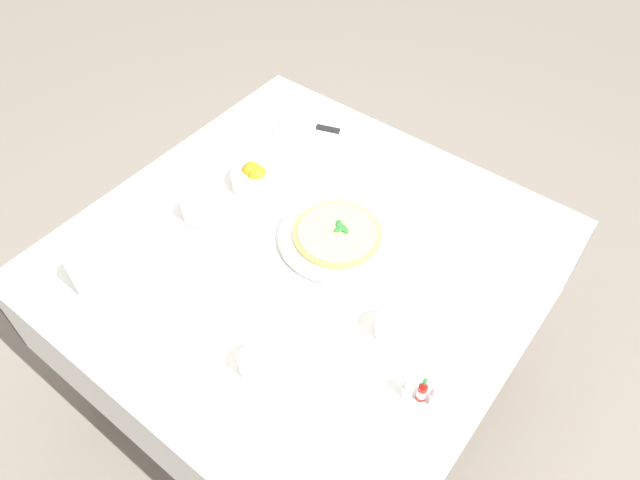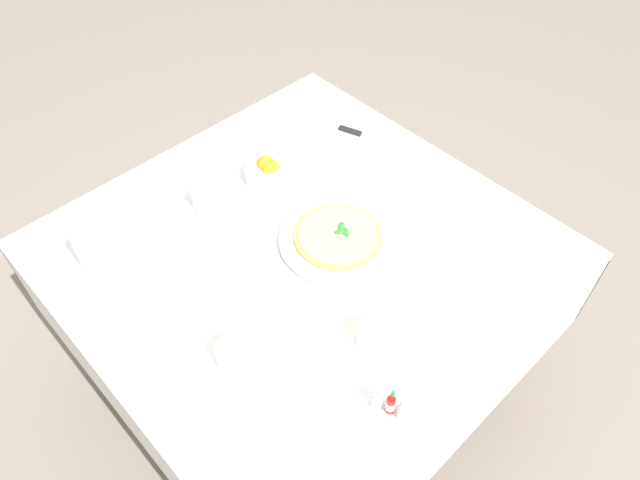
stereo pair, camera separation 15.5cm
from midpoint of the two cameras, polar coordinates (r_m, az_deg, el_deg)
The scene contains 14 objects.
ground_plane at distance 2.16m, azimuth -3.34°, elevation -13.69°, with size 8.00×8.00×0.00m, color slate.
dining_table at distance 1.65m, azimuth -4.26°, elevation -3.98°, with size 1.15×1.15×0.73m.
pizza_plate at distance 1.56m, azimuth -1.17°, elevation 0.15°, with size 0.31×0.31×0.02m.
pizza at distance 1.55m, azimuth -1.17°, elevation 0.49°, with size 0.23×0.23×0.02m.
coffee_cup_left_edge at distance 1.34m, azimuth -9.51°, elevation -12.04°, with size 0.13×0.13×0.06m.
coffee_cup_back_corner at distance 1.38m, azimuth 3.72°, elevation -8.60°, with size 0.13×0.13×0.06m.
coffee_cup_far_left at distance 1.65m, azimuth -14.45°, elevation 2.51°, with size 0.13×0.13×0.06m.
water_glass_near_left at distance 1.56m, azimuth -24.13°, elevation -3.43°, with size 0.07×0.07×0.12m.
napkin_folded at distance 1.90m, azimuth -2.98°, elevation 10.48°, with size 0.25×0.18×0.02m.
dinner_knife at distance 1.89m, azimuth -3.08°, elevation 10.83°, with size 0.19×0.08×0.01m.
citrus_bowl at distance 1.72m, azimuth -8.73°, elevation 5.92°, with size 0.15×0.15×0.07m.
hot_sauce_bottle at distance 1.29m, azimuth 6.41°, elevation -14.53°, with size 0.02×0.02×0.08m.
salt_shaker at distance 1.30m, azimuth 5.07°, elevation -14.37°, with size 0.03×0.03×0.06m.
pepper_shaker at distance 1.30m, azimuth 7.68°, elevation -15.03°, with size 0.03×0.03×0.06m.
Camera 1 is at (-0.65, 0.76, 1.91)m, focal length 33.11 mm.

